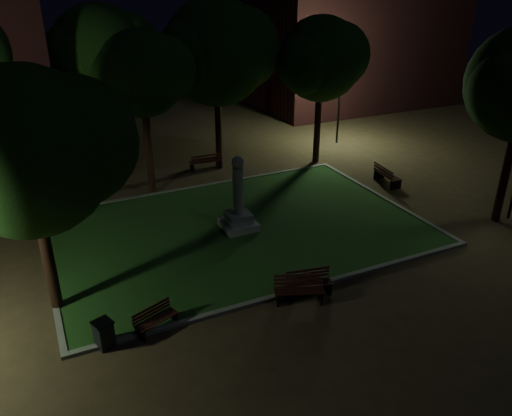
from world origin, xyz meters
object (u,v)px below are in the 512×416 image
(monument, at_px, (238,209))
(bench_far_side, at_px, (205,162))
(bench_right_side, at_px, (386,176))
(bench_near_left, at_px, (309,283))
(bench_near_right, at_px, (299,290))
(trash_bin, at_px, (104,334))
(bench_west_near, at_px, (155,319))

(monument, height_order, bench_far_side, monument)
(bench_right_side, xyz_separation_m, bench_far_side, (-7.72, 5.98, -0.01))
(bench_near_left, bearing_deg, bench_near_right, -145.92)
(bench_near_left, height_order, bench_far_side, bench_far_side)
(bench_near_right, relative_size, bench_right_side, 0.94)
(bench_near_left, relative_size, bench_right_side, 0.88)
(bench_far_side, distance_m, trash_bin, 14.70)
(bench_near_right, height_order, bench_right_side, bench_right_side)
(bench_right_side, xyz_separation_m, trash_bin, (-15.42, -6.55, -0.01))
(monument, relative_size, bench_west_near, 2.21)
(bench_far_side, bearing_deg, bench_near_left, 86.64)
(bench_right_side, bearing_deg, bench_near_right, 133.63)
(monument, xyz_separation_m, bench_near_right, (-0.25, -5.55, -0.53))
(bench_west_near, xyz_separation_m, bench_far_side, (6.16, 12.38, 0.10))
(bench_west_near, bearing_deg, bench_far_side, 42.32)
(bench_near_right, height_order, trash_bin, bench_near_right)
(bench_west_near, distance_m, bench_right_side, 15.28)
(monument, bearing_deg, bench_near_right, -92.60)
(bench_near_right, bearing_deg, monument, 109.24)
(bench_right_side, distance_m, trash_bin, 16.75)
(monument, height_order, bench_west_near, monument)
(bench_far_side, height_order, trash_bin, bench_far_side)
(bench_near_right, bearing_deg, bench_west_near, -165.36)
(bench_right_side, relative_size, bench_far_side, 1.05)
(bench_west_near, bearing_deg, trash_bin, 164.19)
(bench_near_right, xyz_separation_m, bench_west_near, (-4.67, 0.59, -0.07))
(bench_west_near, bearing_deg, bench_near_right, -28.43)
(bench_near_right, bearing_deg, bench_right_side, 59.03)
(bench_right_side, bearing_deg, bench_far_side, 58.68)
(monument, xyz_separation_m, bench_right_side, (8.95, 1.43, -0.50))
(bench_west_near, bearing_deg, bench_near_left, -25.26)
(bench_west_near, height_order, trash_bin, trash_bin)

